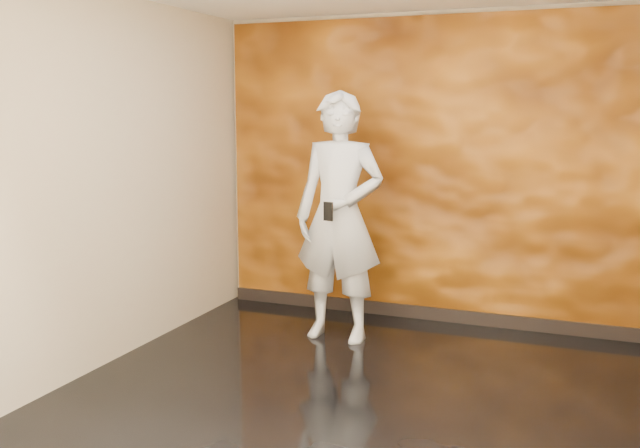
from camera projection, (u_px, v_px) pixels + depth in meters
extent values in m
cube|color=black|center=(358.00, 395.00, 4.89)|extent=(4.00, 4.00, 0.01)
cube|color=#BDAA91|center=(429.00, 169.00, 6.51)|extent=(4.00, 0.02, 2.80)
cube|color=#BDAA91|center=(201.00, 246.00, 2.83)|extent=(4.00, 0.02, 2.80)
cube|color=#BDAA91|center=(110.00, 181.00, 5.40)|extent=(0.02, 4.00, 2.80)
cube|color=orange|center=(428.00, 171.00, 6.47)|extent=(3.90, 0.06, 2.75)
cube|color=black|center=(424.00, 313.00, 6.65)|extent=(3.90, 0.04, 0.12)
imported|color=#ACB0BD|center=(339.00, 217.00, 5.96)|extent=(0.77, 0.51, 2.09)
cube|color=black|center=(328.00, 211.00, 5.66)|extent=(0.08, 0.03, 0.15)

